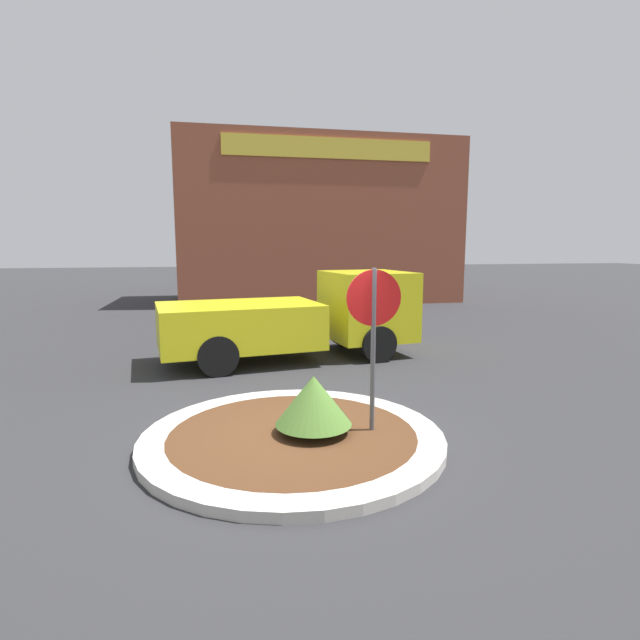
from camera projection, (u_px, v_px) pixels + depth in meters
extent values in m
plane|color=#2D2D30|center=(293.00, 442.00, 7.18)|extent=(120.00, 120.00, 0.00)
cylinder|color=#BCB7AD|center=(293.00, 437.00, 7.17)|extent=(4.32, 4.32, 0.14)
cylinder|color=#4C2D19|center=(293.00, 437.00, 7.17)|extent=(3.54, 3.54, 0.14)
cylinder|color=#4C4C51|center=(373.00, 356.00, 7.11)|extent=(0.07, 0.07, 2.49)
cylinder|color=#B71414|center=(374.00, 298.00, 6.99)|extent=(0.80, 0.03, 0.80)
cylinder|color=brown|center=(314.00, 428.00, 7.15)|extent=(0.08, 0.08, 0.13)
cone|color=#4C752D|center=(313.00, 400.00, 7.09)|extent=(1.10, 1.10, 0.71)
cube|color=gold|center=(367.00, 305.00, 12.92)|extent=(2.27, 2.44, 1.73)
cube|color=gold|center=(239.00, 325.00, 11.84)|extent=(4.00, 2.80, 1.03)
cube|color=black|center=(391.00, 293.00, 13.11)|extent=(0.32, 1.93, 0.60)
cylinder|color=black|center=(344.00, 330.00, 13.96)|extent=(0.92, 0.38, 0.89)
cylinder|color=black|center=(378.00, 344.00, 12.00)|extent=(0.92, 0.38, 0.89)
cylinder|color=black|center=(205.00, 339.00, 12.66)|extent=(0.92, 0.38, 0.89)
cylinder|color=black|center=(218.00, 356.00, 10.70)|extent=(0.92, 0.38, 0.89)
cube|color=brown|center=(316.00, 223.00, 25.46)|extent=(13.52, 6.00, 7.86)
cube|color=gold|center=(330.00, 148.00, 22.06)|extent=(9.47, 0.08, 0.90)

